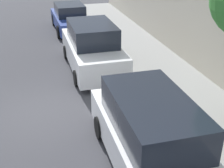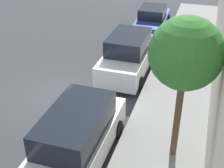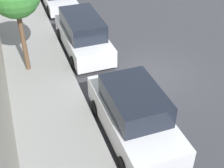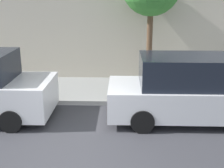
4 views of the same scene
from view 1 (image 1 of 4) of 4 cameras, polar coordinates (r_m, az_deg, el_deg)
The scene contains 5 objects.
ground_plane at distance 10.41m, azimuth -12.60°, elevation -5.22°, with size 60.00×60.00×0.00m, color #38383D.
sidewalk at distance 11.54m, azimuth 12.67°, elevation -1.55°, with size 2.93×32.00×0.15m.
parked_minivan_second at distance 7.59m, azimuth 7.12°, elevation -9.23°, with size 2.02×4.91×1.90m.
parked_suv_third at distance 13.18m, azimuth -3.59°, elevation 6.61°, with size 2.08×4.81×1.98m.
parked_sedan_fourth at distance 19.09m, azimuth -7.64°, elevation 11.84°, with size 1.92×4.54×1.54m.
Camera 1 is at (-0.10, -8.98, 5.25)m, focal length 50.00 mm.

